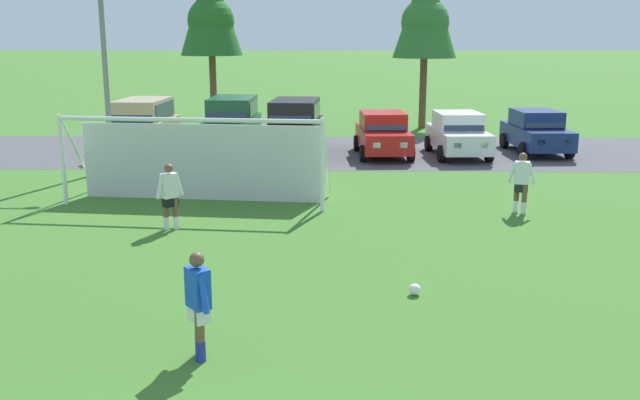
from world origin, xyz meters
name	(u,v)px	position (x,y,z in m)	size (l,w,h in m)	color
ground_plane	(308,201)	(0.00, 15.00, 0.00)	(400.00, 400.00, 0.00)	#3D7028
parking_lot_strip	(317,151)	(0.00, 23.85, 0.00)	(52.00, 8.40, 0.01)	#4C4C51
soccer_ball	(415,289)	(2.28, 7.53, 0.11)	(0.22, 0.22, 0.22)	white
soccer_goal	(198,157)	(-3.12, 14.93, 1.29)	(7.57, 2.64, 2.57)	white
player_midfield_center	(199,306)	(-1.17, 4.86, 0.82)	(0.46, 0.68, 1.64)	brown
player_defender_far	(521,183)	(5.76, 13.78, 0.82)	(0.72, 0.32, 1.64)	brown
player_winger_left	(170,197)	(-3.24, 11.92, 0.82)	(0.63, 0.53, 1.64)	brown
parked_car_slot_far_left	(143,126)	(-6.98, 23.35, 1.11)	(2.27, 4.67, 2.16)	tan
parked_car_slot_left	(233,123)	(-3.51, 24.33, 1.11)	(2.16, 4.61, 2.16)	#194C2D
parked_car_slot_center_left	(295,126)	(-0.86, 23.28, 1.11)	(2.35, 4.71, 2.16)	black
parked_car_slot_center	(383,134)	(2.65, 22.88, 0.88)	(2.24, 4.31, 1.72)	red
parked_car_slot_center_right	(458,134)	(5.59, 22.88, 0.88)	(2.24, 4.30, 1.72)	silver
parked_car_slot_right	(536,131)	(8.88, 23.73, 0.88)	(2.22, 4.29, 1.72)	navy
tree_left_edge	(211,10)	(-5.78, 33.04, 5.95)	(3.25, 3.25, 8.67)	brown
tree_mid_left	(426,11)	(5.19, 31.46, 5.84)	(3.19, 3.19, 8.50)	brown
street_lamp	(111,72)	(-6.94, 19.61, 3.44)	(2.00, 0.32, 6.61)	slate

